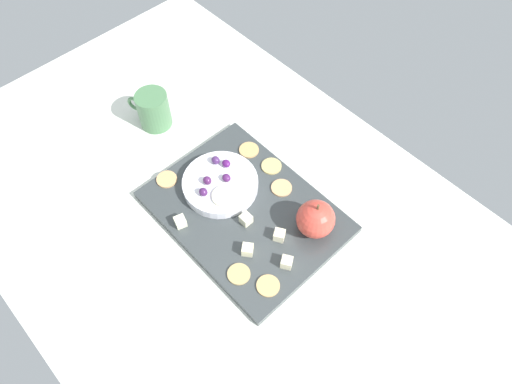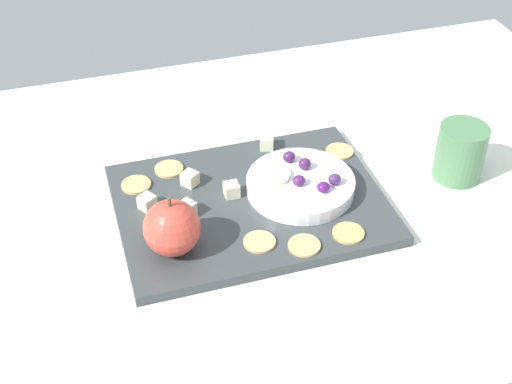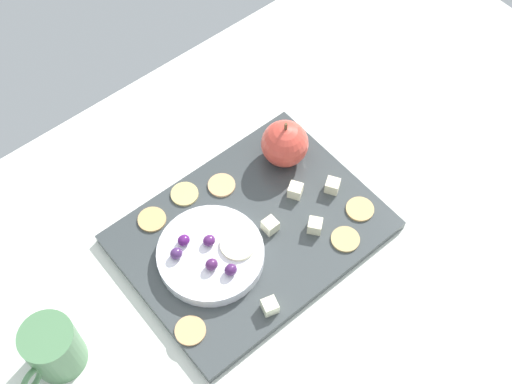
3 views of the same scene
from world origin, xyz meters
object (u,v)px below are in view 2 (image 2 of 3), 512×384
object	(u,v)px
cracker_2	(136,185)
grape_1	(305,164)
platter	(250,204)
cracker_4	(304,245)
cheese_cube_2	(267,143)
cheese_cube_0	(187,209)
cracker_3	(169,169)
grape_2	(323,187)
cheese_cube_1	(232,190)
cracker_1	(348,233)
cracker_5	(340,151)
grape_0	(289,157)
cheese_cube_3	(147,202)
serving_dish	(300,185)
cheese_cube_4	(190,179)
cracker_0	(258,242)
apple_slice_0	(273,175)
apple_whole	(172,228)
grape_4	(335,179)
grape_3	(299,181)
cup	(461,152)

from	to	relation	value
cracker_2	grape_1	world-z (taller)	grape_1
platter	cracker_4	xyz separation A→B (cm)	(4.16, -11.62, 1.01)
platter	cheese_cube_2	distance (cm)	13.49
cheese_cube_0	cracker_3	distance (cm)	11.14
cracker_4	grape_2	xyz separation A→B (cm)	(5.70, 7.96, 2.68)
cheese_cube_1	cheese_cube_0	bearing A→B (deg)	-162.00
cheese_cube_0	cheese_cube_2	distance (cm)	19.98
cheese_cube_1	cracker_1	world-z (taller)	cheese_cube_1
platter	cracker_5	size ratio (longest dim) A/B	8.69
grape_0	grape_1	distance (cm)	2.90
cheese_cube_3	grape_2	size ratio (longest dim) A/B	1.11
platter	serving_dish	world-z (taller)	serving_dish
cheese_cube_4	grape_2	size ratio (longest dim) A/B	1.11
cracker_2	cracker_4	xyz separation A→B (cm)	(19.47, -19.78, 0.00)
cheese_cube_2	cracker_4	world-z (taller)	cheese_cube_2
cracker_0	grape_0	xyz separation A→B (cm)	(9.08, 13.75, 2.80)
cheese_cube_3	apple_slice_0	world-z (taller)	apple_slice_0
apple_whole	cheese_cube_4	distance (cm)	14.47
cheese_cube_4	cracker_1	size ratio (longest dim) A/B	0.48
cracker_4	grape_2	bearing A→B (deg)	54.40
cheese_cube_3	grape_0	world-z (taller)	grape_0
cracker_0	cracker_1	bearing A→B (deg)	-8.72
apple_whole	cheese_cube_2	distance (cm)	26.90
cracker_1	cracker_3	bearing A→B (deg)	133.65
cracker_5	grape_4	bearing A→B (deg)	-117.10
cheese_cube_4	grape_0	distance (cm)	15.25
apple_whole	grape_4	distance (cm)	25.17
cracker_3	grape_3	bearing A→B (deg)	-35.01
cracker_4	cracker_5	xyz separation A→B (cm)	(12.84, 18.83, 0.00)
cheese_cube_1	cracker_3	distance (cm)	11.61
cracker_1	cracker_3	distance (cm)	29.93
platter	cheese_cube_0	bearing A→B (deg)	-176.78
grape_1	grape_4	xyz separation A→B (cm)	(2.84, -4.72, -0.04)
apple_slice_0	cup	world-z (taller)	cup
cheese_cube_3	grape_0	distance (cm)	22.28
cracker_2	cracker_5	world-z (taller)	same
cheese_cube_2	cheese_cube_0	bearing A→B (deg)	-141.95
cheese_cube_0	cracker_0	xyz separation A→B (cm)	(7.90, -8.66, -0.85)
platter	apple_whole	size ratio (longest dim) A/B	5.01
cup	serving_dish	bearing A→B (deg)	176.46
cracker_0	apple_slice_0	size ratio (longest dim) A/B	0.84
cracker_1	grape_3	world-z (taller)	grape_3
cracker_2	grape_3	distance (cm)	24.37
serving_dish	cracker_2	xyz separation A→B (cm)	(-23.06, 8.22, -0.86)
grape_0	cracker_2	bearing A→B (deg)	171.06
cheese_cube_4	cup	distance (cm)	41.34
apple_whole	cheese_cube_3	size ratio (longest dim) A/B	3.64
cracker_0	grape_4	distance (cm)	15.34
apple_whole	cracker_3	xyz separation A→B (cm)	(2.91, 17.59, -3.64)
cracker_4	grape_1	bearing A→B (deg)	70.08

